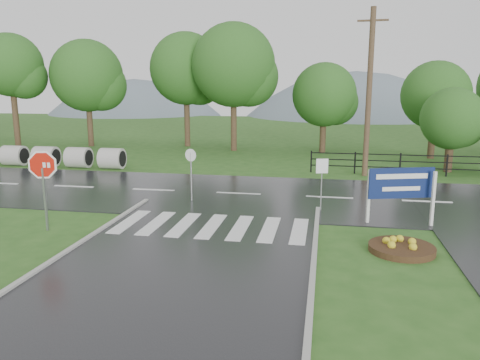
# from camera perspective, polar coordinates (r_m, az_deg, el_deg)

# --- Properties ---
(ground) EXTENTS (120.00, 120.00, 0.00)m
(ground) POSITION_cam_1_polar(r_m,az_deg,el_deg) (11.73, -9.46, -12.99)
(ground) COLOR #2C581D
(ground) RESTS_ON ground
(main_road) EXTENTS (90.00, 8.00, 0.04)m
(main_road) POSITION_cam_1_polar(r_m,az_deg,el_deg) (20.91, -0.19, -1.76)
(main_road) COLOR black
(main_road) RESTS_ON ground
(crosswalk) EXTENTS (6.50, 2.80, 0.02)m
(crosswalk) POSITION_cam_1_polar(r_m,az_deg,el_deg) (16.18, -3.46, -5.60)
(crosswalk) COLOR silver
(crosswalk) RESTS_ON ground
(fence_west) EXTENTS (9.58, 0.08, 1.20)m
(fence_west) POSITION_cam_1_polar(r_m,az_deg,el_deg) (26.62, 18.95, 2.11)
(fence_west) COLOR black
(fence_west) RESTS_ON ground
(hills) EXTENTS (102.00, 48.00, 48.00)m
(hills) POSITION_cam_1_polar(r_m,az_deg,el_deg) (77.71, 9.89, -3.70)
(hills) COLOR slate
(hills) RESTS_ON ground
(treeline) EXTENTS (83.20, 5.20, 10.00)m
(treeline) POSITION_cam_1_polar(r_m,az_deg,el_deg) (34.44, 5.76, 3.52)
(treeline) COLOR #215319
(treeline) RESTS_ON ground
(culvert_pipes) EXTENTS (9.70, 1.20, 1.20)m
(culvert_pipes) POSITION_cam_1_polar(r_m,az_deg,el_deg) (30.17, -22.56, 2.67)
(culvert_pipes) COLOR #9E9B93
(culvert_pipes) RESTS_ON ground
(stop_sign) EXTENTS (1.26, 0.31, 2.89)m
(stop_sign) POSITION_cam_1_polar(r_m,az_deg,el_deg) (16.70, -22.90, 0.87)
(stop_sign) COLOR #939399
(stop_sign) RESTS_ON ground
(estate_billboard) EXTENTS (2.26, 0.74, 2.04)m
(estate_billboard) POSITION_cam_1_polar(r_m,az_deg,el_deg) (17.02, 19.07, -0.69)
(estate_billboard) COLOR silver
(estate_billboard) RESTS_ON ground
(flower_bed) EXTENTS (1.91, 1.91, 0.38)m
(flower_bed) POSITION_cam_1_polar(r_m,az_deg,el_deg) (14.69, 19.11, -7.73)
(flower_bed) COLOR #332111
(flower_bed) RESTS_ON ground
(reg_sign_small) EXTENTS (0.45, 0.12, 2.07)m
(reg_sign_small) POSITION_cam_1_polar(r_m,az_deg,el_deg) (18.11, 9.95, 0.72)
(reg_sign_small) COLOR #939399
(reg_sign_small) RESTS_ON ground
(reg_sign_round) EXTENTS (0.50, 0.17, 2.24)m
(reg_sign_round) POSITION_cam_1_polar(r_m,az_deg,el_deg) (19.45, -6.00, 1.41)
(reg_sign_round) COLOR #939399
(reg_sign_round) RESTS_ON ground
(utility_pole_east) EXTENTS (1.54, 0.29, 8.65)m
(utility_pole_east) POSITION_cam_1_polar(r_m,az_deg,el_deg) (25.58, 15.45, 10.23)
(utility_pole_east) COLOR #473523
(utility_pole_east) RESTS_ON ground
(entrance_tree_left) EXTENTS (3.41, 3.41, 4.68)m
(entrance_tree_left) POSITION_cam_1_polar(r_m,az_deg,el_deg) (28.38, 24.45, 6.80)
(entrance_tree_left) COLOR #3D2B1C
(entrance_tree_left) RESTS_ON ground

